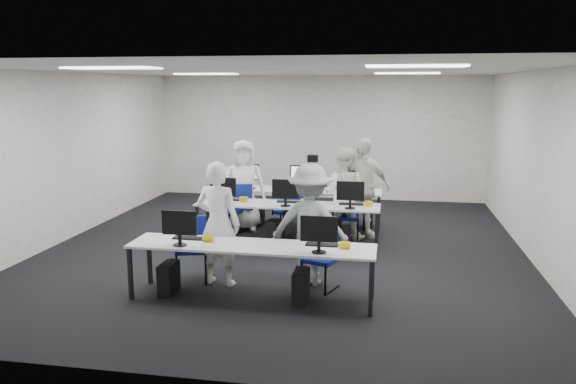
% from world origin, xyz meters
% --- Properties ---
extents(room, '(9.00, 9.02, 3.00)m').
position_xyz_m(room, '(0.00, 0.00, 1.50)').
color(room, black).
rests_on(room, ground).
extents(ceiling_panels, '(5.20, 4.60, 0.02)m').
position_xyz_m(ceiling_panels, '(0.00, 0.00, 2.98)').
color(ceiling_panels, white).
rests_on(ceiling_panels, room).
extents(desk_front, '(3.20, 0.70, 0.73)m').
position_xyz_m(desk_front, '(0.00, -2.40, 0.68)').
color(desk_front, '#B3B5B8').
rests_on(desk_front, ground).
extents(desk_mid, '(3.20, 0.70, 0.73)m').
position_xyz_m(desk_mid, '(0.00, 0.20, 0.68)').
color(desk_mid, '#B3B5B8').
rests_on(desk_mid, ground).
extents(desk_back, '(3.20, 0.70, 0.73)m').
position_xyz_m(desk_back, '(0.00, 1.60, 0.68)').
color(desk_back, '#B3B5B8').
rests_on(desk_back, ground).
extents(equipment_front, '(2.51, 0.41, 1.19)m').
position_xyz_m(equipment_front, '(-0.19, -2.42, 0.36)').
color(equipment_front, '#0B4D97').
rests_on(equipment_front, desk_front).
extents(equipment_mid, '(2.91, 0.41, 1.19)m').
position_xyz_m(equipment_mid, '(-0.19, 0.18, 0.36)').
color(equipment_mid, white).
rests_on(equipment_mid, desk_mid).
extents(equipment_back, '(2.91, 0.41, 1.19)m').
position_xyz_m(equipment_back, '(0.19, 1.62, 0.36)').
color(equipment_back, white).
rests_on(equipment_back, desk_back).
extents(chair_0, '(0.56, 0.59, 0.90)m').
position_xyz_m(chair_0, '(-1.02, -1.84, 0.28)').
color(chair_0, navy).
rests_on(chair_0, ground).
extents(chair_1, '(0.53, 0.55, 0.82)m').
position_xyz_m(chair_1, '(0.84, -1.87, 0.26)').
color(chair_1, navy).
rests_on(chair_1, ground).
extents(chair_2, '(0.55, 0.58, 0.85)m').
position_xyz_m(chair_2, '(-1.24, 0.76, 0.27)').
color(chair_2, navy).
rests_on(chair_2, ground).
extents(chair_3, '(0.55, 0.59, 0.98)m').
position_xyz_m(chair_3, '(0.11, 0.82, 0.31)').
color(chair_3, navy).
rests_on(chair_3, ground).
extents(chair_4, '(0.44, 0.47, 0.82)m').
position_xyz_m(chair_4, '(1.01, 0.70, 0.26)').
color(chair_4, navy).
rests_on(chair_4, ground).
extents(chair_5, '(0.59, 0.61, 0.94)m').
position_xyz_m(chair_5, '(-1.07, 1.01, 0.30)').
color(chair_5, navy).
rests_on(chair_5, ground).
extents(chair_6, '(0.48, 0.51, 0.83)m').
position_xyz_m(chair_6, '(-0.17, 0.93, 0.26)').
color(chair_6, navy).
rests_on(chair_6, ground).
extents(chair_7, '(0.59, 0.62, 0.96)m').
position_xyz_m(chair_7, '(0.96, 1.14, 0.30)').
color(chair_7, navy).
rests_on(chair_7, ground).
extents(handbag, '(0.33, 0.23, 0.25)m').
position_xyz_m(handbag, '(-1.11, 0.12, 0.86)').
color(handbag, tan).
rests_on(handbag, desk_mid).
extents(student_0, '(0.69, 0.51, 1.75)m').
position_xyz_m(student_0, '(-0.59, -1.93, 0.87)').
color(student_0, white).
rests_on(student_0, ground).
extents(student_1, '(0.92, 0.78, 1.68)m').
position_xyz_m(student_1, '(0.93, 0.79, 0.84)').
color(student_1, white).
rests_on(student_1, ground).
extents(student_2, '(0.97, 0.77, 1.74)m').
position_xyz_m(student_2, '(-1.01, 1.08, 0.87)').
color(student_2, white).
rests_on(student_2, ground).
extents(student_3, '(1.16, 0.84, 1.84)m').
position_xyz_m(student_3, '(1.25, 0.94, 0.92)').
color(student_3, white).
rests_on(student_3, ground).
extents(photographer, '(1.12, 0.68, 1.70)m').
position_xyz_m(photographer, '(0.66, -1.70, 0.85)').
color(photographer, gray).
rests_on(photographer, ground).
extents(dslr_camera, '(0.15, 0.19, 0.10)m').
position_xyz_m(dslr_camera, '(0.67, -1.52, 1.76)').
color(dslr_camera, black).
rests_on(dslr_camera, photographer).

